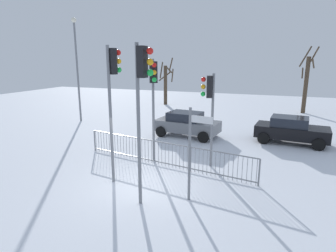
% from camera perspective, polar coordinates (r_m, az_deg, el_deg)
% --- Properties ---
extents(ground_plane, '(60.00, 60.00, 0.00)m').
position_cam_1_polar(ground_plane, '(10.90, -4.60, -11.50)').
color(ground_plane, white).
extents(traffic_light_foreground_left, '(0.57, 0.32, 5.04)m').
position_cam_1_polar(traffic_light_foreground_left, '(8.41, -5.29, 7.22)').
color(traffic_light_foreground_left, slate).
rests_on(traffic_light_foreground_left, ground).
extents(traffic_light_mid_left, '(0.43, 0.51, 4.58)m').
position_cam_1_polar(traffic_light_mid_left, '(12.22, -2.94, 7.62)').
color(traffic_light_mid_left, slate).
rests_on(traffic_light_mid_left, ground).
extents(traffic_light_foreground_right, '(0.55, 0.37, 4.01)m').
position_cam_1_polar(traffic_light_foreground_right, '(11.91, 8.33, 5.34)').
color(traffic_light_foreground_right, slate).
rests_on(traffic_light_foreground_right, ground).
extents(traffic_light_rear_right, '(0.42, 0.52, 5.05)m').
position_cam_1_polar(traffic_light_rear_right, '(10.36, -11.12, 8.18)').
color(traffic_light_rear_right, slate).
rests_on(traffic_light_rear_right, ground).
extents(direction_sign_post, '(0.78, 0.16, 3.12)m').
position_cam_1_polar(direction_sign_post, '(9.06, 4.74, -4.86)').
color(direction_sign_post, slate).
rests_on(direction_sign_post, ground).
extents(pedestrian_guard_railing, '(8.16, 1.42, 1.07)m').
position_cam_1_polar(pedestrian_guard_railing, '(12.41, -0.92, -5.55)').
color(pedestrian_guard_railing, slate).
rests_on(pedestrian_guard_railing, ground).
extents(car_grey_near, '(3.96, 2.26, 1.47)m').
position_cam_1_polar(car_grey_near, '(17.12, 3.79, 0.46)').
color(car_grey_near, slate).
rests_on(car_grey_near, ground).
extents(car_black_trailing, '(3.94, 2.21, 1.47)m').
position_cam_1_polar(car_black_trailing, '(17.08, 23.55, -0.67)').
color(car_black_trailing, black).
rests_on(car_black_trailing, ground).
extents(street_lamp, '(0.36, 0.36, 7.42)m').
position_cam_1_polar(street_lamp, '(21.97, -17.94, 12.48)').
color(street_lamp, slate).
rests_on(street_lamp, ground).
extents(bare_tree_left, '(1.91, 1.64, 4.72)m').
position_cam_1_polar(bare_tree_left, '(29.17, -0.42, 8.77)').
color(bare_tree_left, '#473828').
rests_on(bare_tree_left, ground).
extents(bare_tree_right, '(1.43, 1.27, 5.66)m').
position_cam_1_polar(bare_tree_right, '(27.01, 26.09, 7.92)').
color(bare_tree_right, '#473828').
rests_on(bare_tree_right, ground).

